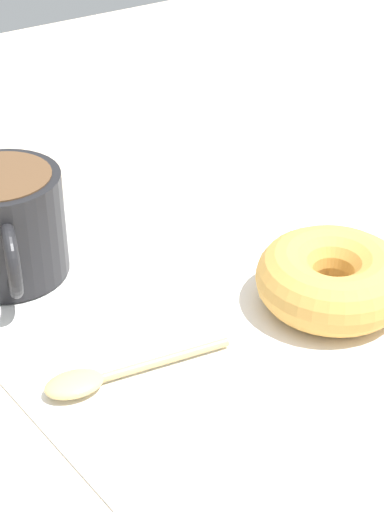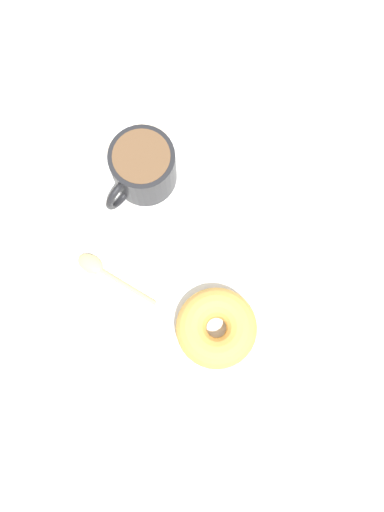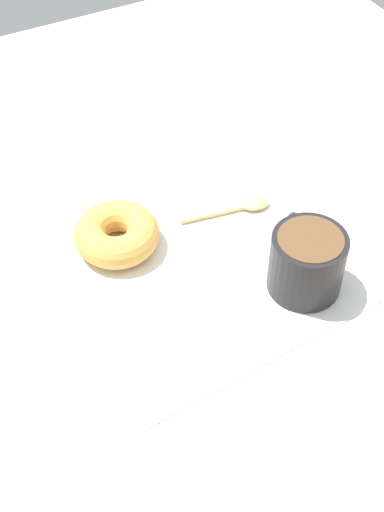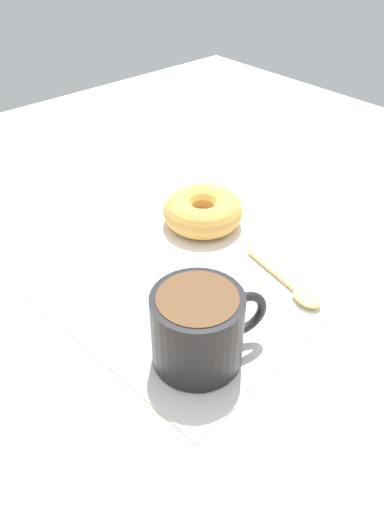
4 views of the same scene
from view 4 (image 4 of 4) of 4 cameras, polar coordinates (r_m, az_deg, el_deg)
The scene contains 5 objects.
ground_plane at distance 60.17cm, azimuth 1.03°, elevation -1.35°, with size 120.00×120.00×2.00cm, color beige.
napkin at distance 57.91cm, azimuth -0.00°, elevation -1.68°, with size 31.31×31.31×0.30cm, color white.
coffee_cup at distance 45.54cm, azimuth 0.81°, elevation -8.08°, with size 11.25×8.48×7.61cm.
donut at distance 64.51cm, azimuth 1.24°, elevation 5.20°, with size 10.30×10.30×3.91cm, color gold.
spoon at distance 55.64cm, azimuth 11.93°, elevation -3.87°, with size 3.40×11.98×0.90cm.
Camera 4 is at (31.84, 34.26, 36.85)cm, focal length 35.00 mm.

